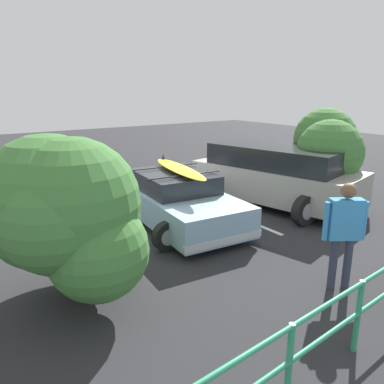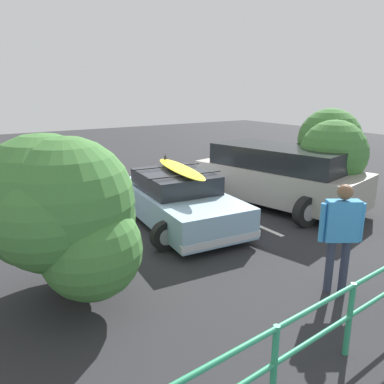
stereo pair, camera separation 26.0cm
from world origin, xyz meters
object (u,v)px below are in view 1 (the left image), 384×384
at_px(bush_near_right, 322,157).
at_px(person_bystander, 344,227).
at_px(sedan_car, 177,200).
at_px(suv_car, 275,175).
at_px(bush_near_left, 70,217).

bearing_deg(bush_near_right, person_bystander, 40.44).
xyz_separation_m(sedan_car, suv_car, (-3.10, 0.26, 0.27)).
relative_size(bush_near_left, bush_near_right, 0.98).
distance_m(sedan_car, bush_near_left, 3.79).
xyz_separation_m(suv_car, bush_near_left, (6.25, 1.71, 0.49)).
bearing_deg(suv_car, person_bystander, 56.21).
xyz_separation_m(person_bystander, bush_near_left, (3.67, -2.14, 0.28)).
bearing_deg(sedan_car, person_bystander, 97.20).
distance_m(suv_car, person_bystander, 4.64).
xyz_separation_m(sedan_car, bush_near_left, (3.15, 1.97, 0.75)).
bearing_deg(person_bystander, bush_near_left, -30.31).
bearing_deg(suv_car, sedan_car, -4.86).
bearing_deg(sedan_car, bush_near_left, 32.10).
bearing_deg(suv_car, bush_near_left, 15.32).
bearing_deg(bush_near_left, person_bystander, 149.69).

